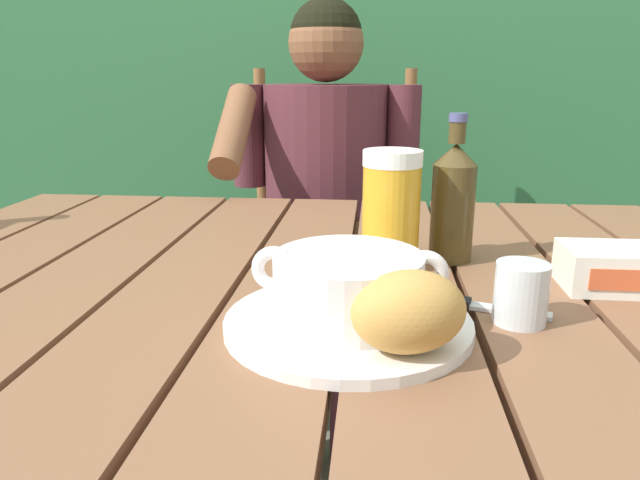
{
  "coord_description": "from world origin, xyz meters",
  "views": [
    {
      "loc": [
        0.1,
        -0.76,
        1.01
      ],
      "look_at": [
        0.04,
        -0.07,
        0.82
      ],
      "focal_mm": 32.8,
      "sensor_mm": 36.0,
      "label": 1
    }
  ],
  "objects_px": {
    "chair_near_diner": "(330,251)",
    "table_knife": "(468,304)",
    "water_glass_small": "(521,293)",
    "butter_tub": "(611,268)",
    "bread_roll": "(409,311)",
    "soup_bowl": "(348,285)",
    "beer_bottle": "(453,200)",
    "serving_plate": "(348,323)",
    "person_eating": "(323,196)",
    "beer_glass": "(391,210)"
  },
  "relations": [
    {
      "from": "serving_plate",
      "to": "butter_tub",
      "type": "height_order",
      "value": "butter_tub"
    },
    {
      "from": "chair_near_diner",
      "to": "serving_plate",
      "type": "xyz_separation_m",
      "value": [
        0.1,
        -1.11,
        0.26
      ]
    },
    {
      "from": "person_eating",
      "to": "beer_glass",
      "type": "bearing_deg",
      "value": -77.21
    },
    {
      "from": "chair_near_diner",
      "to": "table_knife",
      "type": "height_order",
      "value": "chair_near_diner"
    },
    {
      "from": "person_eating",
      "to": "butter_tub",
      "type": "xyz_separation_m",
      "value": [
        0.44,
        -0.75,
        0.07
      ]
    },
    {
      "from": "chair_near_diner",
      "to": "bread_roll",
      "type": "relative_size",
      "value": 7.58
    },
    {
      "from": "soup_bowl",
      "to": "water_glass_small",
      "type": "xyz_separation_m",
      "value": [
        0.19,
        0.03,
        -0.02
      ]
    },
    {
      "from": "chair_near_diner",
      "to": "table_knife",
      "type": "bearing_deg",
      "value": -76.77
    },
    {
      "from": "person_eating",
      "to": "butter_tub",
      "type": "relative_size",
      "value": 9.85
    },
    {
      "from": "water_glass_small",
      "to": "bread_roll",
      "type": "bearing_deg",
      "value": -141.05
    },
    {
      "from": "chair_near_diner",
      "to": "butter_tub",
      "type": "height_order",
      "value": "chair_near_diner"
    },
    {
      "from": "chair_near_diner",
      "to": "serving_plate",
      "type": "height_order",
      "value": "chair_near_diner"
    },
    {
      "from": "chair_near_diner",
      "to": "water_glass_small",
      "type": "height_order",
      "value": "chair_near_diner"
    },
    {
      "from": "water_glass_small",
      "to": "beer_bottle",
      "type": "bearing_deg",
      "value": 102.34
    },
    {
      "from": "chair_near_diner",
      "to": "soup_bowl",
      "type": "height_order",
      "value": "chair_near_diner"
    },
    {
      "from": "chair_near_diner",
      "to": "butter_tub",
      "type": "bearing_deg",
      "value": -65.48
    },
    {
      "from": "butter_tub",
      "to": "bread_roll",
      "type": "bearing_deg",
      "value": -140.08
    },
    {
      "from": "person_eating",
      "to": "water_glass_small",
      "type": "xyz_separation_m",
      "value": [
        0.3,
        -0.87,
        0.08
      ]
    },
    {
      "from": "person_eating",
      "to": "butter_tub",
      "type": "distance_m",
      "value": 0.87
    },
    {
      "from": "butter_tub",
      "to": "serving_plate",
      "type": "bearing_deg",
      "value": -154.82
    },
    {
      "from": "person_eating",
      "to": "table_knife",
      "type": "xyz_separation_m",
      "value": [
        0.25,
        -0.83,
        0.05
      ]
    },
    {
      "from": "chair_near_diner",
      "to": "table_knife",
      "type": "xyz_separation_m",
      "value": [
        0.24,
        -1.04,
        0.26
      ]
    },
    {
      "from": "serving_plate",
      "to": "water_glass_small",
      "type": "distance_m",
      "value": 0.19
    },
    {
      "from": "bread_roll",
      "to": "water_glass_small",
      "type": "distance_m",
      "value": 0.17
    },
    {
      "from": "water_glass_small",
      "to": "butter_tub",
      "type": "relative_size",
      "value": 0.57
    },
    {
      "from": "bread_roll",
      "to": "beer_glass",
      "type": "bearing_deg",
      "value": 92.29
    },
    {
      "from": "chair_near_diner",
      "to": "butter_tub",
      "type": "distance_m",
      "value": 1.08
    },
    {
      "from": "bread_roll",
      "to": "butter_tub",
      "type": "height_order",
      "value": "bread_roll"
    },
    {
      "from": "serving_plate",
      "to": "butter_tub",
      "type": "bearing_deg",
      "value": 25.18
    },
    {
      "from": "chair_near_diner",
      "to": "person_eating",
      "type": "relative_size",
      "value": 0.86
    },
    {
      "from": "serving_plate",
      "to": "soup_bowl",
      "type": "xyz_separation_m",
      "value": [
        0.0,
        -0.0,
        0.04
      ]
    },
    {
      "from": "bread_roll",
      "to": "table_knife",
      "type": "height_order",
      "value": "bread_roll"
    },
    {
      "from": "bread_roll",
      "to": "soup_bowl",
      "type": "bearing_deg",
      "value": 130.6
    },
    {
      "from": "serving_plate",
      "to": "butter_tub",
      "type": "relative_size",
      "value": 2.22
    },
    {
      "from": "chair_near_diner",
      "to": "beer_bottle",
      "type": "distance_m",
      "value": 0.95
    },
    {
      "from": "soup_bowl",
      "to": "bread_roll",
      "type": "distance_m",
      "value": 0.09
    },
    {
      "from": "soup_bowl",
      "to": "bread_roll",
      "type": "bearing_deg",
      "value": -49.4
    },
    {
      "from": "soup_bowl",
      "to": "table_knife",
      "type": "height_order",
      "value": "soup_bowl"
    },
    {
      "from": "beer_bottle",
      "to": "table_knife",
      "type": "xyz_separation_m",
      "value": [
        -0.0,
        -0.19,
        -0.09
      ]
    },
    {
      "from": "person_eating",
      "to": "table_knife",
      "type": "height_order",
      "value": "person_eating"
    },
    {
      "from": "water_glass_small",
      "to": "table_knife",
      "type": "bearing_deg",
      "value": 142.88
    },
    {
      "from": "serving_plate",
      "to": "beer_bottle",
      "type": "relative_size",
      "value": 1.26
    },
    {
      "from": "serving_plate",
      "to": "chair_near_diner",
      "type": "bearing_deg",
      "value": 95.4
    },
    {
      "from": "chair_near_diner",
      "to": "beer_bottle",
      "type": "bearing_deg",
      "value": -73.97
    },
    {
      "from": "serving_plate",
      "to": "beer_bottle",
      "type": "distance_m",
      "value": 0.31
    },
    {
      "from": "bread_roll",
      "to": "beer_bottle",
      "type": "height_order",
      "value": "beer_bottle"
    },
    {
      "from": "soup_bowl",
      "to": "beer_bottle",
      "type": "height_order",
      "value": "beer_bottle"
    },
    {
      "from": "water_glass_small",
      "to": "butter_tub",
      "type": "height_order",
      "value": "water_glass_small"
    },
    {
      "from": "beer_glass",
      "to": "butter_tub",
      "type": "xyz_separation_m",
      "value": [
        0.28,
        -0.06,
        -0.06
      ]
    },
    {
      "from": "person_eating",
      "to": "butter_tub",
      "type": "height_order",
      "value": "person_eating"
    }
  ]
}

